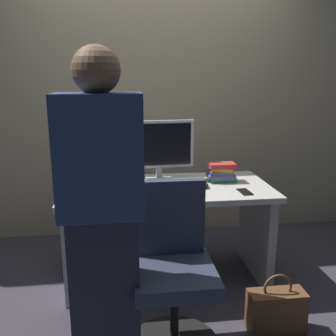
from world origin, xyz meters
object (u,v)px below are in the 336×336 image
(handbag, at_px, (276,311))
(mouse, at_px, (204,185))
(cup_near_keyboard, at_px, (98,190))
(book_stack, at_px, (221,173))
(desk, at_px, (167,215))
(monitor, at_px, (159,147))
(cell_phone, at_px, (245,192))
(office_chair, at_px, (173,275))
(keyboard, at_px, (166,188))
(person_at_desk, at_px, (102,217))

(handbag, bearing_deg, mouse, 115.62)
(cup_near_keyboard, relative_size, book_stack, 0.43)
(mouse, bearing_deg, desk, 167.20)
(desk, height_order, monitor, monitor)
(book_stack, bearing_deg, cell_phone, -74.04)
(mouse, height_order, book_stack, book_stack)
(office_chair, xyz_separation_m, cup_near_keyboard, (-0.43, 0.54, 0.35))
(desk, height_order, handbag, desk)
(monitor, xyz_separation_m, book_stack, (0.47, -0.10, -0.19))
(office_chair, distance_m, cell_phone, 0.83)
(book_stack, bearing_deg, handbag, -79.79)
(mouse, xyz_separation_m, book_stack, (0.17, 0.15, 0.05))
(office_chair, relative_size, keyboard, 2.19)
(desk, xyz_separation_m, book_stack, (0.43, 0.09, 0.28))
(monitor, xyz_separation_m, cup_near_keyboard, (-0.44, -0.39, -0.21))
(desk, bearing_deg, handbag, -51.01)
(monitor, relative_size, keyboard, 1.26)
(keyboard, distance_m, book_stack, 0.48)
(desk, distance_m, cell_phone, 0.60)
(book_stack, height_order, handbag, book_stack)
(person_at_desk, relative_size, keyboard, 3.81)
(office_chair, distance_m, keyboard, 0.72)
(book_stack, bearing_deg, desk, -167.70)
(office_chair, xyz_separation_m, keyboard, (0.04, 0.65, 0.31))
(office_chair, height_order, person_at_desk, person_at_desk)
(keyboard, xyz_separation_m, handbag, (0.59, -0.63, -0.60))
(monitor, xyz_separation_m, handbag, (0.61, -0.90, -0.85))
(mouse, relative_size, cell_phone, 0.69)
(person_at_desk, relative_size, book_stack, 7.14)
(cup_near_keyboard, distance_m, book_stack, 0.95)
(monitor, distance_m, book_stack, 0.52)
(office_chair, bearing_deg, cell_phone, 42.18)
(keyboard, bearing_deg, handbag, -46.85)
(book_stack, distance_m, handbag, 1.04)
(office_chair, xyz_separation_m, monitor, (0.02, 0.92, 0.55))
(person_at_desk, height_order, keyboard, person_at_desk)
(mouse, height_order, cup_near_keyboard, cup_near_keyboard)
(desk, bearing_deg, mouse, -12.80)
(office_chair, xyz_separation_m, person_at_desk, (-0.36, -0.12, 0.41))
(handbag, bearing_deg, person_at_desk, -171.88)
(desk, distance_m, keyboard, 0.24)
(cup_near_keyboard, distance_m, cell_phone, 1.00)
(keyboard, relative_size, mouse, 4.30)
(desk, relative_size, person_at_desk, 0.91)
(office_chair, height_order, book_stack, office_chair)
(desk, distance_m, person_at_desk, 1.00)
(monitor, distance_m, cell_phone, 0.73)
(office_chair, distance_m, book_stack, 1.02)
(monitor, bearing_deg, book_stack, -12.43)
(keyboard, bearing_deg, monitor, 94.47)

